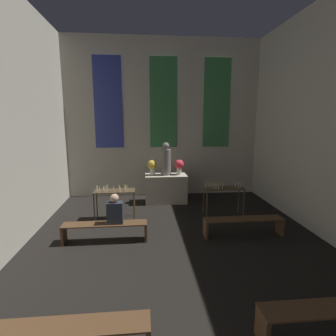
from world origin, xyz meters
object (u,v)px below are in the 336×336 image
candle_rack_left (114,195)px  altar (166,188)px  flower_vase_right (179,166)px  pew_back_right (244,223)px  person_seated (115,211)px  pew_second_right (333,315)px  flower_vase_left (152,166)px  statue (166,160)px  pew_back_left (105,228)px  pew_second_left (68,335)px  candle_rack_right (223,192)px

candle_rack_left → altar: bearing=42.7°
altar → flower_vase_right: size_ratio=2.74×
pew_back_right → flower_vase_right: bearing=113.1°
pew_back_right → person_seated: bearing=180.0°
pew_second_right → flower_vase_left: bearing=109.8°
flower_vase_right → pew_back_right: flower_vase_right is taller
statue → pew_back_right: 3.47m
person_seated → pew_second_right: bearing=-44.8°
flower_vase_left → altar: bearing=0.0°
altar → flower_vase_right: 0.91m
statue → candle_rack_left: 2.26m
statue → flower_vase_left: statue is taller
statue → person_seated: statue is taller
person_seated → altar: bearing=63.4°
altar → flower_vase_left: (-0.46, -0.00, 0.79)m
pew_back_left → person_seated: bearing=0.0°
pew_second_left → pew_back_right: 4.52m
statue → candle_rack_left: bearing=-137.3°
candle_rack_right → pew_back_left: 3.54m
altar → pew_second_left: 6.13m
pew_second_left → pew_second_right: size_ratio=1.00×
candle_rack_right → pew_back_right: candle_rack_right is taller
pew_back_right → candle_rack_left: bearing=156.9°
altar → candle_rack_left: size_ratio=1.23×
altar → pew_back_left: size_ratio=0.72×
flower_vase_right → candle_rack_left: (-2.03, -1.45, -0.54)m
statue → altar: bearing=-90.0°
statue → candle_rack_right: 2.26m
statue → pew_second_left: (-1.66, -5.90, -1.13)m
flower_vase_left → pew_back_right: 3.66m
candle_rack_left → flower_vase_left: bearing=52.3°
candle_rack_right → pew_back_right: (0.09, -1.38, -0.41)m
altar → pew_second_right: altar is taller
statue → candle_rack_left: (-1.58, -1.45, -0.72)m
pew_back_right → candle_rack_right: bearing=93.9°
pew_back_right → statue: bearing=120.4°
altar → pew_second_left: altar is taller
person_seated → pew_second_left: bearing=-94.5°
flower_vase_left → flower_vase_right: (0.91, 0.00, 0.00)m
candle_rack_left → person_seated: size_ratio=1.63×
flower_vase_left → pew_back_left: 3.22m
pew_second_left → candle_rack_right: bearing=54.0°
flower_vase_right → person_seated: (-1.88, -2.83, -0.52)m
pew_back_left → pew_second_left: bearing=-90.0°
altar → statue: statue is taller
candle_rack_right → person_seated: size_ratio=1.63×
pew_second_right → person_seated: 4.37m
pew_second_left → pew_back_right: bearing=42.7°
flower_vase_left → person_seated: flower_vase_left is taller
statue → pew_second_left: size_ratio=0.57×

